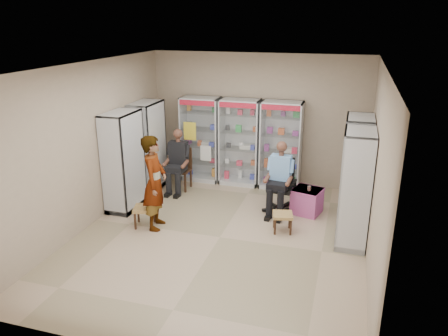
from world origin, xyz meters
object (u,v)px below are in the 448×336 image
(cabinet_back_right, at_px, (281,146))
(wooden_chair, at_px, (180,169))
(cabinet_left_far, at_px, (148,147))
(standing_man, at_px, (155,183))
(cabinet_right_far, at_px, (356,168))
(cabinet_left_near, at_px, (123,162))
(pink_trunk, at_px, (307,201))
(cabinet_right_near, at_px, (355,188))
(cabinet_back_mid, at_px, (240,142))
(woven_stool_b, at_px, (145,216))
(seated_shopkeeper, at_px, (281,179))
(woven_stool_a, at_px, (282,222))
(cabinet_back_left, at_px, (201,139))
(office_chair, at_px, (281,186))

(cabinet_back_right, bearing_deg, wooden_chair, -161.25)
(cabinet_left_far, relative_size, standing_man, 1.13)
(cabinet_back_right, height_order, cabinet_right_far, same)
(cabinet_left_near, bearing_deg, cabinet_left_far, 180.00)
(cabinet_back_right, height_order, pink_trunk, cabinet_back_right)
(standing_man, bearing_deg, cabinet_right_near, -92.91)
(cabinet_back_mid, height_order, woven_stool_b, cabinet_back_mid)
(seated_shopkeeper, distance_m, woven_stool_a, 1.01)
(cabinet_back_mid, bearing_deg, pink_trunk, -35.79)
(seated_shopkeeper, bearing_deg, cabinet_left_near, -161.95)
(cabinet_left_near, xyz_separation_m, pink_trunk, (3.59, 0.79, -0.75))
(cabinet_left_near, xyz_separation_m, wooden_chair, (0.68, 1.30, -0.53))
(woven_stool_b, bearing_deg, cabinet_left_near, 138.55)
(cabinet_back_mid, xyz_separation_m, cabinet_back_right, (0.95, 0.00, 0.00))
(cabinet_right_far, bearing_deg, cabinet_back_right, 55.27)
(cabinet_back_right, bearing_deg, woven_stool_b, -127.87)
(wooden_chair, relative_size, woven_stool_b, 2.46)
(cabinet_right_near, xyz_separation_m, cabinet_left_far, (-4.46, 1.30, 0.00))
(cabinet_back_left, relative_size, cabinet_back_right, 1.00)
(cabinet_left_near, xyz_separation_m, woven_stool_a, (3.26, -0.15, -0.82))
(cabinet_left_near, relative_size, wooden_chair, 2.13)
(cabinet_right_near, height_order, woven_stool_a, cabinet_right_near)
(wooden_chair, bearing_deg, woven_stool_a, -29.37)
(cabinet_back_mid, relative_size, cabinet_back_right, 1.00)
(cabinet_back_mid, bearing_deg, woven_stool_b, -112.97)
(cabinet_back_mid, bearing_deg, cabinet_right_near, -40.84)
(cabinet_back_right, xyz_separation_m, office_chair, (0.23, -1.28, -0.46))
(cabinet_left_near, relative_size, woven_stool_b, 5.23)
(cabinet_left_far, distance_m, woven_stool_a, 3.59)
(cabinet_back_mid, height_order, cabinet_back_right, same)
(office_chair, relative_size, standing_man, 0.62)
(cabinet_left_near, relative_size, pink_trunk, 3.79)
(cabinet_back_left, xyz_separation_m, standing_man, (0.04, -2.66, -0.12))
(cabinet_left_near, distance_m, office_chair, 3.18)
(seated_shopkeeper, xyz_separation_m, standing_man, (-2.09, -1.33, 0.19))
(cabinet_back_right, relative_size, wooden_chair, 2.13)
(cabinet_back_left, xyz_separation_m, wooden_chair, (-0.25, -0.73, -0.53))
(pink_trunk, bearing_deg, cabinet_back_mid, 144.21)
(wooden_chair, distance_m, woven_stool_a, 2.97)
(woven_stool_a, bearing_deg, cabinet_left_far, 159.00)
(cabinet_back_mid, xyz_separation_m, seated_shopkeeper, (1.18, -1.33, -0.31))
(cabinet_right_near, height_order, standing_man, cabinet_right_near)
(woven_stool_b, relative_size, standing_man, 0.22)
(standing_man, bearing_deg, woven_stool_a, -88.10)
(cabinet_left_near, height_order, woven_stool_b, cabinet_left_near)
(cabinet_left_near, bearing_deg, woven_stool_a, 87.35)
(cabinet_back_mid, bearing_deg, cabinet_back_right, 0.00)
(woven_stool_a, bearing_deg, cabinet_back_mid, 122.29)
(cabinet_back_right, height_order, office_chair, cabinet_back_right)
(cabinet_left_near, height_order, wooden_chair, cabinet_left_near)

